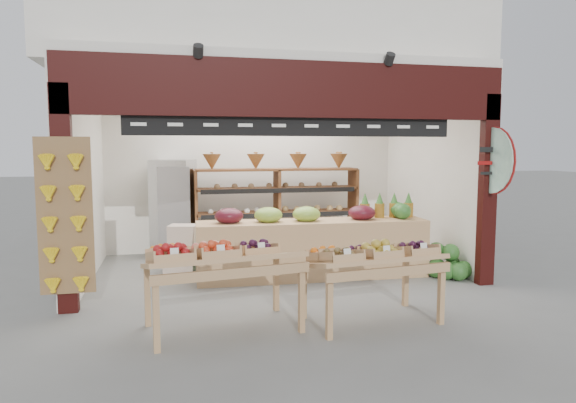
# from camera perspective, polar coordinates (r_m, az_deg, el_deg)

# --- Properties ---
(ground) EXTENTS (60.00, 60.00, 0.00)m
(ground) POSITION_cam_1_polar(r_m,az_deg,el_deg) (7.76, -1.02, -8.37)
(ground) COLOR slate
(ground) RESTS_ON ground
(shop_structure) EXTENTS (6.36, 5.12, 5.40)m
(shop_structure) POSITION_cam_1_polar(r_m,az_deg,el_deg) (9.31, -3.25, 18.36)
(shop_structure) COLOR white
(shop_structure) RESTS_ON ground
(banana_board) EXTENTS (0.60, 0.15, 1.80)m
(banana_board) POSITION_cam_1_polar(r_m,az_deg,el_deg) (6.34, -23.56, -1.84)
(banana_board) COLOR brown
(banana_board) RESTS_ON ground
(gift_sign) EXTENTS (0.04, 0.93, 0.92)m
(gift_sign) POSITION_cam_1_polar(r_m,az_deg,el_deg) (7.56, 21.81, 4.24)
(gift_sign) COLOR #BFF1D5
(gift_sign) RESTS_ON ground
(back_shelving) EXTENTS (2.93, 0.48, 1.82)m
(back_shelving) POSITION_cam_1_polar(r_m,az_deg,el_deg) (9.18, -1.21, 0.83)
(back_shelving) COLOR brown
(back_shelving) RESTS_ON ground
(refrigerator) EXTENTS (0.84, 0.84, 1.72)m
(refrigerator) POSITION_cam_1_polar(r_m,az_deg,el_deg) (9.23, -12.57, -0.78)
(refrigerator) COLOR #B2B5BA
(refrigerator) RESTS_ON ground
(cardboard_stack) EXTENTS (1.12, 0.81, 0.74)m
(cardboard_stack) POSITION_cam_1_polar(r_m,az_deg,el_deg) (8.15, -10.08, -5.82)
(cardboard_stack) COLOR beige
(cardboard_stack) RESTS_ON ground
(mid_counter) EXTENTS (3.43, 0.81, 1.07)m
(mid_counter) POSITION_cam_1_polar(r_m,az_deg,el_deg) (7.65, 2.68, -5.00)
(mid_counter) COLOR tan
(mid_counter) RESTS_ON ground
(display_table_left) EXTENTS (1.71, 1.11, 1.02)m
(display_table_left) POSITION_cam_1_polar(r_m,az_deg,el_deg) (5.46, -8.46, -6.07)
(display_table_left) COLOR tan
(display_table_left) RESTS_ON ground
(display_table_right) EXTENTS (1.54, 0.98, 0.95)m
(display_table_right) POSITION_cam_1_polar(r_m,az_deg,el_deg) (5.75, 9.29, -6.03)
(display_table_right) COLOR tan
(display_table_right) RESTS_ON ground
(watermelon_pile) EXTENTS (0.64, 0.66, 0.50)m
(watermelon_pile) POSITION_cam_1_polar(r_m,az_deg,el_deg) (8.06, 17.32, -6.70)
(watermelon_pile) COLOR #1C511B
(watermelon_pile) RESTS_ON ground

